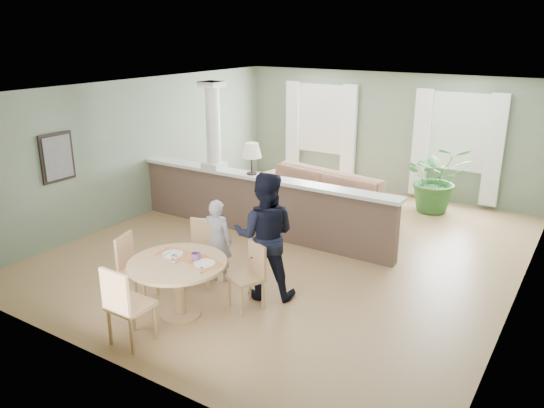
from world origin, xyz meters
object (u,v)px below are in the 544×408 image
Objects in this scene: chair_near at (125,303)px; chair_side at (133,265)px; child_person at (217,240)px; chair_far_man at (250,273)px; dining_table at (179,273)px; chair_far_boy at (202,249)px; houseplant at (437,178)px; man_person at (265,236)px; sofa at (314,197)px.

chair_side is (-0.77, 0.86, -0.04)m from chair_near.
chair_far_man is at bearing 140.66° from child_person.
child_person is at bearing -84.52° from chair_near.
chair_far_boy is at bearing 112.82° from dining_table.
houseplant is 1.48× the size of chair_far_boy.
chair_near is at bearing 45.86° from man_person.
chair_far_man is 0.96× the size of chair_side.
houseplant is 1.39× the size of chair_near.
child_person is at bearing 177.99° from chair_far_man.
chair_near is (0.22, -5.05, 0.10)m from sofa.
dining_table is 1.01× the size of child_person.
sofa is 3.63m from chair_far_man.
chair_far_man is 0.97m from child_person.
sofa is 3.10m from child_person.
houseplant reaches higher than sofa.
houseplant is 5.02m from man_person.
chair_near reaches higher than chair_far_boy.
houseplant is at bearing 75.25° from dining_table.
chair_near is at bearing -77.35° from sofa.
child_person is (0.05, -3.10, 0.17)m from sofa.
sofa is 3.51× the size of chair_far_man.
chair_side reaches higher than chair_far_man.
chair_far_man is at bearing 47.20° from dining_table.
child_person is at bearing 102.06° from dining_table.
child_person reaches higher than chair_near.
chair_side is at bearing -131.90° from chair_far_man.
child_person reaches higher than chair_far_man.
child_person reaches higher than sofa.
houseplant is 7.04m from chair_near.
man_person is at bearing 115.34° from chair_far_man.
sofa is 2.51× the size of child_person.
child_person reaches higher than dining_table.
chair_far_man is at bearing 67.62° from man_person.
chair_far_man is 0.55m from man_person.
man_person reaches higher than child_person.
chair_far_boy is at bearing -111.14° from houseplant.
chair_far_man is at bearing -29.37° from chair_far_boy.
houseplant is 5.45m from chair_far_boy.
chair_far_boy is 0.53× the size of man_person.
houseplant is at bearing -37.90° from chair_side.
child_person is at bearing -44.79° from chair_side.
chair_near is 1.96m from child_person.
chair_near is (-0.70, -1.54, 0.06)m from chair_far_man.
chair_far_boy is at bearing -42.38° from chair_side.
chair_far_boy is at bearing 36.66° from child_person.
sofa is at bearing -86.97° from chair_near.
sofa is at bearing -98.20° from man_person.
chair_near is 0.80× the size of child_person.
sofa is 2.60m from houseplant.
chair_near is (0.32, -1.77, 0.03)m from chair_far_boy.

